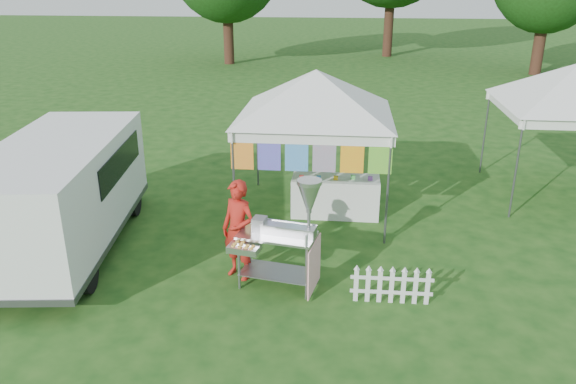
# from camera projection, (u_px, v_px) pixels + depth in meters

# --- Properties ---
(ground) EXTENTS (120.00, 120.00, 0.00)m
(ground) POSITION_uv_depth(u_px,v_px,m) (300.00, 298.00, 8.79)
(ground) COLOR #174313
(ground) RESTS_ON ground
(canopy_main) EXTENTS (4.24, 4.24, 3.45)m
(canopy_main) POSITION_uv_depth(u_px,v_px,m) (316.00, 70.00, 10.95)
(canopy_main) COLOR #59595E
(canopy_main) RESTS_ON ground
(donut_cart) EXTENTS (1.46, 0.91, 1.87)m
(donut_cart) POSITION_uv_depth(u_px,v_px,m) (289.00, 226.00, 8.68)
(donut_cart) COLOR gray
(donut_cart) RESTS_ON ground
(vendor) EXTENTS (0.74, 0.65, 1.69)m
(vendor) POSITION_uv_depth(u_px,v_px,m) (238.00, 230.00, 9.13)
(vendor) COLOR #B21E15
(vendor) RESTS_ON ground
(cargo_van) EXTENTS (2.50, 5.03, 2.01)m
(cargo_van) POSITION_uv_depth(u_px,v_px,m) (63.00, 191.00, 10.12)
(cargo_van) COLOR white
(cargo_van) RESTS_ON ground
(picket_fence) EXTENTS (1.26, 0.04, 0.56)m
(picket_fence) POSITION_uv_depth(u_px,v_px,m) (392.00, 286.00, 8.57)
(picket_fence) COLOR white
(picket_fence) RESTS_ON ground
(display_table) EXTENTS (1.80, 0.70, 0.82)m
(display_table) POSITION_uv_depth(u_px,v_px,m) (335.00, 196.00, 11.70)
(display_table) COLOR white
(display_table) RESTS_ON ground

